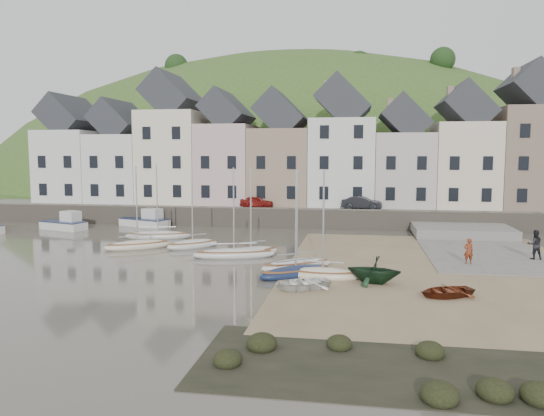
% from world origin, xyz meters
% --- Properties ---
extents(ground, '(160.00, 160.00, 0.00)m').
position_xyz_m(ground, '(0.00, 0.00, 0.00)').
color(ground, '#4A453A').
rests_on(ground, ground).
extents(quay_land, '(90.00, 30.00, 1.50)m').
position_xyz_m(quay_land, '(0.00, 32.00, 0.75)').
color(quay_land, '#325120').
rests_on(quay_land, ground).
extents(quay_street, '(70.00, 7.00, 0.10)m').
position_xyz_m(quay_street, '(0.00, 20.50, 1.55)').
color(quay_street, slate).
rests_on(quay_street, quay_land).
extents(seawall, '(70.00, 1.20, 1.80)m').
position_xyz_m(seawall, '(0.00, 17.00, 0.90)').
color(seawall, slate).
rests_on(seawall, ground).
extents(beach, '(18.00, 26.00, 0.06)m').
position_xyz_m(beach, '(11.00, 0.00, 0.03)').
color(beach, '#7C664C').
rests_on(beach, ground).
extents(slipway, '(8.00, 18.00, 0.12)m').
position_xyz_m(slipway, '(15.00, 8.00, 0.06)').
color(slipway, slate).
rests_on(slipway, ground).
extents(hillside, '(134.40, 84.00, 84.00)m').
position_xyz_m(hillside, '(-5.00, 60.00, -17.99)').
color(hillside, '#325120').
rests_on(hillside, ground).
extents(townhouse_terrace, '(61.05, 8.00, 13.93)m').
position_xyz_m(townhouse_terrace, '(1.76, 24.00, 7.32)').
color(townhouse_terrace, silver).
rests_on(townhouse_terrace, quay_land).
extents(sailboat_0, '(5.66, 2.69, 6.32)m').
position_xyz_m(sailboat_0, '(-10.08, 8.86, 0.26)').
color(sailboat_0, silver).
rests_on(sailboat_0, ground).
extents(sailboat_1, '(4.02, 3.94, 6.32)m').
position_xyz_m(sailboat_1, '(-5.88, 5.15, 0.27)').
color(sailboat_1, silver).
rests_on(sailboat_1, ground).
extents(sailboat_2, '(4.90, 4.05, 6.32)m').
position_xyz_m(sailboat_2, '(-9.80, 4.14, 0.26)').
color(sailboat_2, beige).
rests_on(sailboat_2, ground).
extents(sailboat_3, '(4.19, 3.98, 6.32)m').
position_xyz_m(sailboat_3, '(-0.95, 2.80, 0.26)').
color(sailboat_3, silver).
rests_on(sailboat_3, ground).
extents(sailboat_4, '(5.83, 3.02, 6.32)m').
position_xyz_m(sailboat_4, '(-1.97, 2.08, 0.26)').
color(sailboat_4, silver).
rests_on(sailboat_4, ground).
extents(sailboat_5, '(4.64, 4.19, 6.32)m').
position_xyz_m(sailboat_5, '(2.83, -2.74, 0.26)').
color(sailboat_5, '#162244').
rests_on(sailboat_5, ground).
extents(sailboat_6, '(4.79, 4.02, 6.32)m').
position_xyz_m(sailboat_6, '(2.67, -0.81, 0.26)').
color(sailboat_6, silver).
rests_on(sailboat_6, ground).
extents(sailboat_7, '(4.27, 1.72, 6.32)m').
position_xyz_m(sailboat_7, '(4.41, -3.00, 0.26)').
color(sailboat_7, beige).
rests_on(sailboat_7, ground).
extents(motorboat_0, '(4.82, 3.05, 1.70)m').
position_xyz_m(motorboat_0, '(-20.47, 12.31, 0.58)').
color(motorboat_0, silver).
rests_on(motorboat_0, ground).
extents(motorboat_2, '(5.38, 3.40, 1.70)m').
position_xyz_m(motorboat_2, '(-13.89, 15.55, 0.58)').
color(motorboat_2, silver).
rests_on(motorboat_2, ground).
extents(rowboat_white, '(3.68, 3.37, 0.62)m').
position_xyz_m(rowboat_white, '(3.50, -5.75, 0.37)').
color(rowboat_white, white).
rests_on(rowboat_white, beach).
extents(rowboat_green, '(3.31, 3.00, 1.50)m').
position_xyz_m(rowboat_green, '(7.22, -3.89, 0.81)').
color(rowboat_green, '#16311B').
rests_on(rowboat_green, beach).
extents(rowboat_red, '(3.39, 3.02, 0.58)m').
position_xyz_m(rowboat_red, '(10.63, -6.08, 0.35)').
color(rowboat_red, maroon).
rests_on(rowboat_red, beach).
extents(person_red, '(0.64, 0.47, 1.62)m').
position_xyz_m(person_red, '(13.21, 1.92, 0.93)').
color(person_red, maroon).
rests_on(person_red, slipway).
extents(person_dark, '(0.99, 0.79, 1.93)m').
position_xyz_m(person_dark, '(17.79, 4.13, 1.09)').
color(person_dark, black).
rests_on(person_dark, slipway).
extents(car_left, '(3.39, 1.44, 1.14)m').
position_xyz_m(car_left, '(-3.79, 19.50, 2.17)').
color(car_left, maroon).
rests_on(car_left, quay_street).
extents(car_right, '(3.99, 1.79, 1.27)m').
position_xyz_m(car_right, '(6.64, 19.50, 2.23)').
color(car_right, black).
rests_on(car_right, quay_street).
extents(shore_rocks, '(14.00, 6.13, 0.76)m').
position_xyz_m(shore_rocks, '(8.16, -15.64, 0.15)').
color(shore_rocks, black).
rests_on(shore_rocks, ground).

